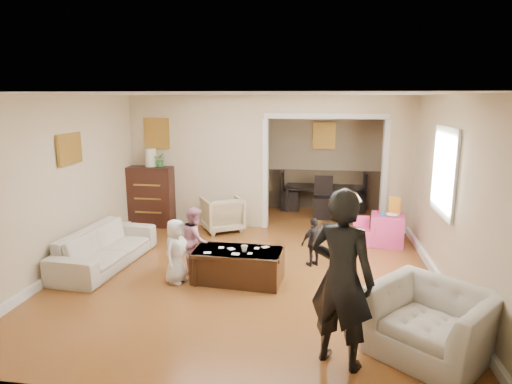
% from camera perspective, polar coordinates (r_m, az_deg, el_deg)
% --- Properties ---
extents(floor, '(7.00, 7.00, 0.00)m').
position_cam_1_polar(floor, '(7.28, -0.22, -8.44)').
color(floor, brown).
rests_on(floor, ground).
extents(partition_left, '(2.75, 0.18, 2.60)m').
position_cam_1_polar(partition_left, '(8.95, -7.31, 3.96)').
color(partition_left, '#C2A98E').
rests_on(partition_left, ground).
extents(partition_right, '(0.55, 0.18, 2.60)m').
position_cam_1_polar(partition_right, '(8.76, 17.81, 3.30)').
color(partition_right, '#C2A98E').
rests_on(partition_right, ground).
extents(partition_header, '(2.22, 0.18, 0.35)m').
position_cam_1_polar(partition_header, '(8.55, 9.02, 11.10)').
color(partition_header, '#C2A98E').
rests_on(partition_header, partition_right).
extents(window_pane, '(0.03, 0.95, 1.10)m').
position_cam_1_polar(window_pane, '(6.66, 23.19, 2.44)').
color(window_pane, white).
rests_on(window_pane, ground).
extents(framed_art_partition, '(0.45, 0.03, 0.55)m').
position_cam_1_polar(framed_art_partition, '(9.05, -12.65, 7.36)').
color(framed_art_partition, brown).
rests_on(framed_art_partition, partition_left).
extents(framed_art_sofa_wall, '(0.03, 0.55, 0.40)m').
position_cam_1_polar(framed_art_sofa_wall, '(7.21, -22.91, 5.15)').
color(framed_art_sofa_wall, brown).
extents(framed_art_alcove, '(0.45, 0.03, 0.55)m').
position_cam_1_polar(framed_art_alcove, '(10.22, 8.77, 7.18)').
color(framed_art_alcove, brown).
extents(sofa, '(0.93, 2.03, 0.57)m').
position_cam_1_polar(sofa, '(7.27, -18.85, -6.75)').
color(sofa, beige).
rests_on(sofa, ground).
extents(armchair_back, '(0.99, 1.00, 0.67)m').
position_cam_1_polar(armchair_back, '(8.63, -4.39, -2.82)').
color(armchair_back, tan).
rests_on(armchair_back, ground).
extents(armchair_front, '(1.44, 1.42, 0.70)m').
position_cam_1_polar(armchair_front, '(4.93, 21.66, -15.40)').
color(armchair_front, beige).
rests_on(armchair_front, ground).
extents(dresser, '(0.88, 0.49, 1.21)m').
position_cam_1_polar(dresser, '(9.17, -13.21, -0.50)').
color(dresser, black).
rests_on(dresser, ground).
extents(table_lamp, '(0.22, 0.22, 0.36)m').
position_cam_1_polar(table_lamp, '(9.03, -13.45, 4.35)').
color(table_lamp, '#F1E8C5').
rests_on(table_lamp, dresser).
extents(potted_plant, '(0.25, 0.22, 0.28)m').
position_cam_1_polar(potted_plant, '(8.97, -12.25, 4.09)').
color(potted_plant, '#336E31').
rests_on(potted_plant, dresser).
extents(coffee_table, '(1.28, 0.73, 0.46)m').
position_cam_1_polar(coffee_table, '(6.33, -2.33, -9.46)').
color(coffee_table, '#3C2513').
rests_on(coffee_table, ground).
extents(coffee_cup, '(0.10, 0.10, 0.09)m').
position_cam_1_polar(coffee_cup, '(6.17, -1.51, -7.31)').
color(coffee_cup, silver).
rests_on(coffee_cup, coffee_table).
extents(play_table, '(0.63, 0.63, 0.53)m').
position_cam_1_polar(play_table, '(8.16, 16.54, -4.69)').
color(play_table, '#E63C8C').
rests_on(play_table, ground).
extents(cereal_box, '(0.21, 0.10, 0.30)m').
position_cam_1_polar(cereal_box, '(8.17, 17.44, -1.70)').
color(cereal_box, gold).
rests_on(cereal_box, play_table).
extents(cyan_cup, '(0.08, 0.08, 0.08)m').
position_cam_1_polar(cyan_cup, '(8.02, 16.01, -2.67)').
color(cyan_cup, '#26A2BF').
rests_on(cyan_cup, play_table).
extents(toy_block, '(0.09, 0.08, 0.05)m').
position_cam_1_polar(toy_block, '(8.18, 15.71, -2.47)').
color(toy_block, red).
rests_on(toy_block, play_table).
extents(play_bowl, '(0.23, 0.23, 0.05)m').
position_cam_1_polar(play_bowl, '(7.98, 17.14, -2.93)').
color(play_bowl, silver).
rests_on(play_bowl, play_table).
extents(dining_table, '(1.79, 1.14, 0.59)m').
position_cam_1_polar(dining_table, '(10.25, 8.60, -0.75)').
color(dining_table, black).
rests_on(dining_table, ground).
extents(adult_person, '(0.76, 0.67, 1.76)m').
position_cam_1_polar(adult_person, '(4.32, 10.97, -10.92)').
color(adult_person, black).
rests_on(adult_person, ground).
extents(child_kneel_a, '(0.40, 0.51, 0.91)m').
position_cam_1_polar(child_kneel_a, '(6.31, -10.27, -7.51)').
color(child_kneel_a, white).
rests_on(child_kneel_a, ground).
extents(child_kneel_b, '(0.48, 0.55, 0.98)m').
position_cam_1_polar(child_kneel_b, '(6.67, -7.84, -6.06)').
color(child_kneel_b, '#CF8197').
rests_on(child_kneel_b, ground).
extents(child_toddler, '(0.47, 0.40, 0.76)m').
position_cam_1_polar(child_toddler, '(6.89, 7.49, -6.42)').
color(child_toddler, black).
rests_on(child_toddler, ground).
extents(craft_papers, '(0.89, 0.46, 0.00)m').
position_cam_1_polar(craft_papers, '(6.24, -2.49, -7.51)').
color(craft_papers, white).
rests_on(craft_papers, coffee_table).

